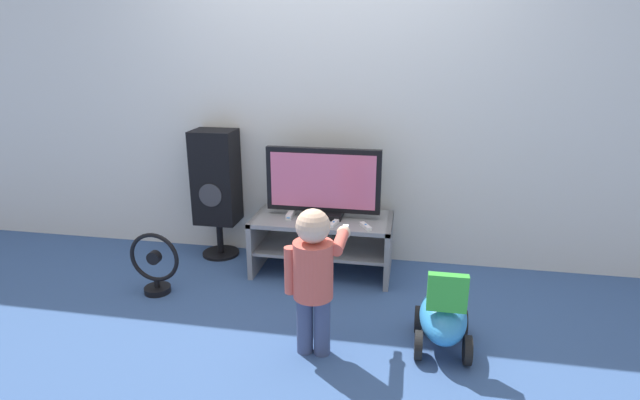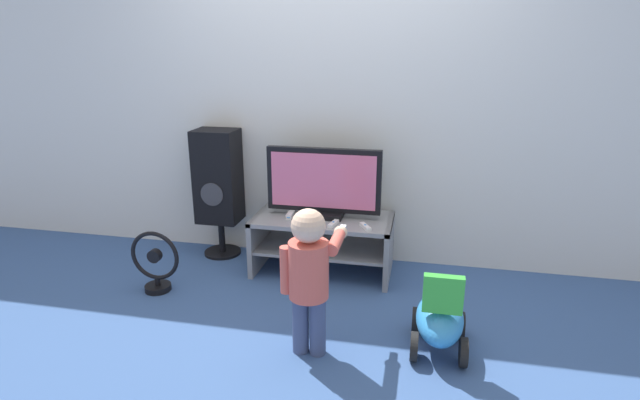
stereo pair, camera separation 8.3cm
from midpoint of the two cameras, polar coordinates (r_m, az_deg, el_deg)
name	(u,v)px [view 1 (the left image)]	position (r m, az deg, el deg)	size (l,w,h in m)	color
ground_plane	(316,286)	(3.53, -1.14, -9.80)	(16.00, 16.00, 0.00)	#38568C
wall_back	(331,89)	(3.72, 0.58, 12.58)	(10.00, 0.06, 2.60)	silver
tv_stand	(323,236)	(3.64, -0.37, -4.10)	(1.00, 0.50, 0.42)	gray
television	(323,184)	(3.54, -0.31, 1.88)	(0.82, 0.20, 0.50)	black
game_console	(291,213)	(3.62, -3.95, -1.55)	(0.04, 0.20, 0.04)	white
remote_primary	(366,226)	(3.40, 4.53, -3.00)	(0.09, 0.13, 0.03)	white
remote_secondary	(334,223)	(3.43, 0.88, -2.70)	(0.06, 0.13, 0.03)	white
child	(314,270)	(2.63, -1.61, -8.04)	(0.31, 0.47, 0.83)	#3F4C72
speaker_tower	(216,180)	(3.91, -12.37, 2.27)	(0.32, 0.29, 1.00)	black
floor_fan	(155,266)	(3.55, -18.98, -7.12)	(0.35, 0.18, 0.43)	black
ride_on_toy	(443,317)	(2.87, 13.06, -12.89)	(0.29, 0.48, 0.50)	#338CD1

